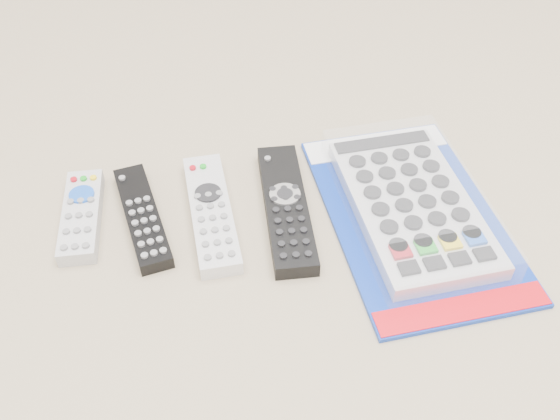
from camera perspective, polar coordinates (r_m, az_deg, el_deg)
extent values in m
plane|color=gray|center=(0.79, -0.66, -2.31)|extent=(5.00, 5.00, 0.00)
cube|color=#AEAEB0|center=(0.84, -17.68, -0.48)|extent=(0.05, 0.16, 0.02)
cylinder|color=blue|center=(0.85, -17.69, 1.38)|extent=(0.03, 0.03, 0.00)
cube|color=black|center=(0.82, -12.49, -0.55)|extent=(0.07, 0.19, 0.02)
cube|color=silver|center=(0.81, -6.32, -0.19)|extent=(0.05, 0.20, 0.02)
cylinder|color=black|center=(0.82, -6.60, 1.58)|extent=(0.04, 0.04, 0.00)
cube|color=black|center=(0.81, 0.55, 0.29)|extent=(0.07, 0.23, 0.02)
cylinder|color=#BCBCC0|center=(0.81, 0.45, 1.45)|extent=(0.04, 0.04, 0.00)
cube|color=#0E309F|center=(0.83, 11.94, -0.52)|extent=(0.22, 0.35, 0.01)
cube|color=white|center=(0.92, 8.70, 5.97)|extent=(0.21, 0.05, 0.00)
cube|color=red|center=(0.74, 16.33, -8.63)|extent=(0.21, 0.04, 0.00)
cube|color=silver|center=(0.82, 11.95, 0.39)|extent=(0.16, 0.27, 0.02)
cube|color=white|center=(0.82, 12.05, 0.86)|extent=(0.17, 0.29, 0.04)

